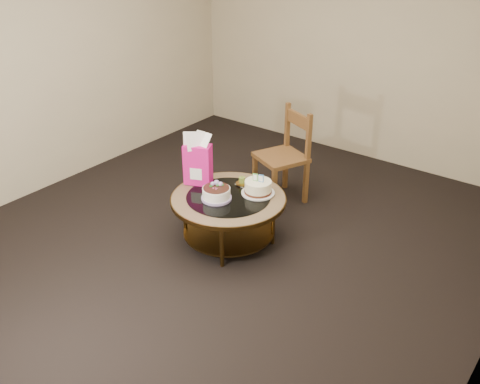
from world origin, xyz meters
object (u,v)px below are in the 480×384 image
Objects in this scene: coffee_table at (228,204)px; dining_chair at (284,155)px; cream_cake at (258,187)px; gift_bag at (198,159)px; decorated_cake at (216,194)px.

dining_chair is (-0.05, 0.98, 0.11)m from coffee_table.
coffee_table is 0.99m from dining_chair.
dining_chair reaches higher than cream_cake.
cream_cake is at bearing -6.74° from gift_bag.
cream_cake is 0.31× the size of dining_chair.
gift_bag is (-0.55, -0.16, 0.18)m from cream_cake.
cream_cake is at bearing -49.56° from dining_chair.
coffee_table is at bearing -28.97° from gift_bag.
decorated_cake is (-0.05, -0.10, 0.13)m from coffee_table.
gift_bag is at bearing -84.87° from dining_chair.
gift_bag is at bearing 174.34° from coffee_table.
coffee_table is 0.50m from gift_bag.
gift_bag reaches higher than cream_cake.
cream_cake is 0.60m from gift_bag.
coffee_table is 0.30m from cream_cake.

